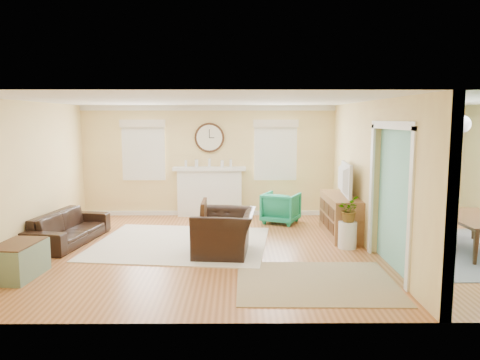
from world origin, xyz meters
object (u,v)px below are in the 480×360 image
(eames_chair, at_px, (225,232))
(dining_table, at_px, (477,234))
(green_chair, at_px, (281,208))
(sofa, at_px, (69,227))
(credenza, at_px, (340,216))

(eames_chair, distance_m, dining_table, 4.38)
(eames_chair, relative_size, green_chair, 1.54)
(sofa, bearing_deg, credenza, -75.82)
(green_chair, bearing_deg, sofa, 46.12)
(green_chair, bearing_deg, eames_chair, 88.06)
(sofa, distance_m, eames_chair, 3.01)
(eames_chair, xyz_separation_m, green_chair, (1.18, 2.38, -0.03))
(eames_chair, xyz_separation_m, dining_table, (4.38, 0.14, -0.07))
(sofa, height_order, credenza, credenza)
(sofa, height_order, dining_table, dining_table)
(green_chair, distance_m, credenza, 1.56)
(green_chair, height_order, credenza, credenza)
(green_chair, xyz_separation_m, credenza, (1.06, -1.14, 0.06))
(eames_chair, bearing_deg, dining_table, 97.14)
(credenza, distance_m, dining_table, 2.41)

